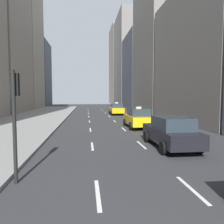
{
  "coord_description": "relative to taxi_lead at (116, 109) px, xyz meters",
  "views": [
    {
      "loc": [
        -0.49,
        1.98,
        2.78
      ],
      "look_at": [
        1.09,
        15.53,
        1.79
      ],
      "focal_mm": 35.0,
      "sensor_mm": 36.0,
      "label": 1
    }
  ],
  "objects": [
    {
      "name": "lane_markings",
      "position": [
        -1.4,
        -11.77,
        -0.87
      ],
      "size": [
        5.72,
        56.0,
        0.01
      ],
      "color": "white",
      "rests_on": "ground"
    },
    {
      "name": "taxi_second",
      "position": [
        0.0,
        -14.02,
        0.0
      ],
      "size": [
        2.02,
        4.4,
        1.87
      ],
      "color": "yellow",
      "rests_on": "ground"
    },
    {
      "name": "sidewalk_left",
      "position": [
        -11.0,
        -7.77,
        -0.81
      ],
      "size": [
        8.0,
        66.0,
        0.15
      ],
      "primitive_type": "cube",
      "color": "gray",
      "rests_on": "ground"
    },
    {
      "name": "taxi_lead",
      "position": [
        0.0,
        0.0,
        0.0
      ],
      "size": [
        2.02,
        4.4,
        1.87
      ],
      "color": "yellow",
      "rests_on": "ground"
    },
    {
      "name": "sedan_black_near",
      "position": [
        0.0,
        -21.57,
        -0.02
      ],
      "size": [
        2.02,
        4.7,
        1.69
      ],
      "color": "black",
      "rests_on": "ground"
    },
    {
      "name": "building_row_right",
      "position": [
        8.0,
        11.46,
        12.86
      ],
      "size": [
        6.0,
        95.78,
        36.16
      ],
      "color": "#4C515B",
      "rests_on": "ground"
    },
    {
      "name": "traffic_light_pole",
      "position": [
        -6.75,
        -25.6,
        1.53
      ],
      "size": [
        0.24,
        0.42,
        3.6
      ],
      "color": "black",
      "rests_on": "ground"
    }
  ]
}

